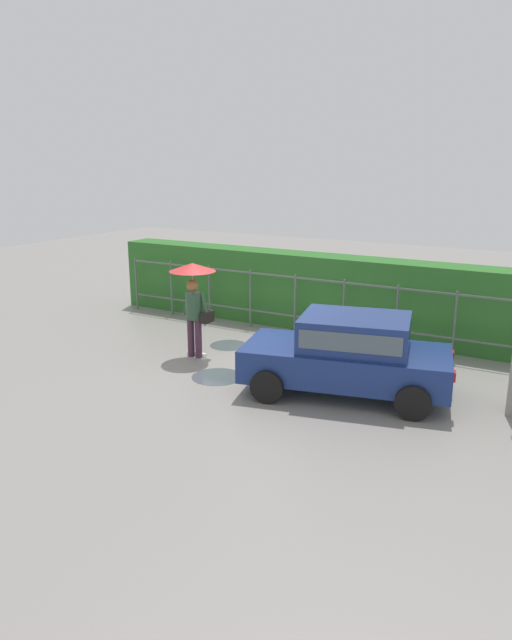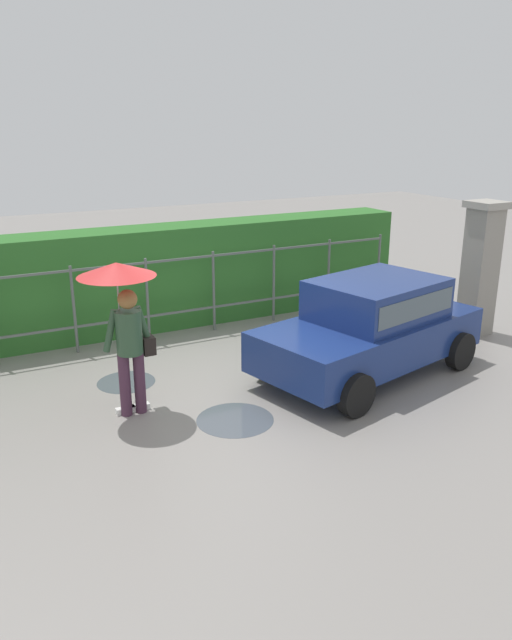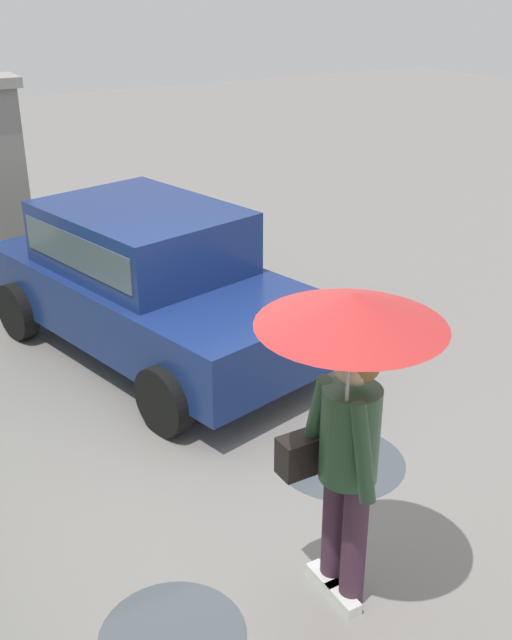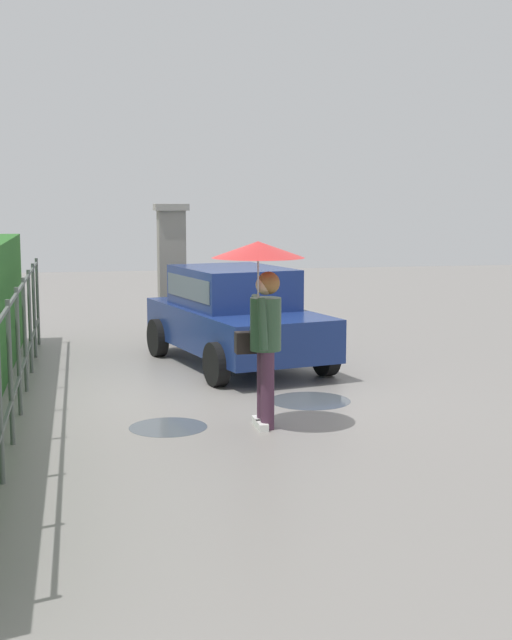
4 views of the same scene
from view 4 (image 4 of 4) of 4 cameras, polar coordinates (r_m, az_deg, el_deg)
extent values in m
plane|color=gray|center=(11.25, -2.31, -4.94)|extent=(40.00, 40.00, 0.00)
cube|color=navy|center=(13.15, -1.27, -0.49)|extent=(3.98, 2.44, 0.60)
cube|color=navy|center=(13.21, -1.54, 2.17)|extent=(2.18, 1.84, 0.60)
cube|color=#4C5B66|center=(13.21, -1.54, 2.26)|extent=(2.04, 1.82, 0.33)
cylinder|color=black|center=(12.46, 4.58, -2.29)|extent=(0.63, 0.31, 0.60)
cylinder|color=black|center=(11.74, -2.60, -2.90)|extent=(0.63, 0.31, 0.60)
cylinder|color=black|center=(14.66, -0.20, -0.73)|extent=(0.63, 0.31, 0.60)
cylinder|color=black|center=(14.05, -6.45, -1.15)|extent=(0.63, 0.31, 0.60)
cube|color=red|center=(15.04, -2.18, 1.14)|extent=(0.10, 0.21, 0.16)
cube|color=red|center=(14.65, -6.15, 0.92)|extent=(0.10, 0.21, 0.16)
cylinder|color=#47283D|center=(9.52, 0.76, -4.65)|extent=(0.15, 0.15, 0.86)
cylinder|color=#47283D|center=(9.71, 0.50, -4.40)|extent=(0.15, 0.15, 0.86)
cube|color=white|center=(9.60, 0.40, -6.94)|extent=(0.26, 0.10, 0.08)
cube|color=white|center=(9.79, 0.16, -6.64)|extent=(0.26, 0.10, 0.08)
cylinder|color=#2D4C33|center=(9.49, 0.64, -0.27)|extent=(0.34, 0.34, 0.58)
sphere|color=#DBAD89|center=(9.44, 0.64, 2.32)|extent=(0.22, 0.22, 0.22)
sphere|color=olive|center=(9.44, 0.82, 2.44)|extent=(0.25, 0.25, 0.25)
cylinder|color=#2D4C33|center=(9.25, 0.44, -0.30)|extent=(0.23, 0.09, 0.56)
cylinder|color=#2D4C33|center=(9.68, -0.10, 0.07)|extent=(0.23, 0.09, 0.56)
cylinder|color=#B2B2B7|center=(9.35, 0.14, 1.74)|extent=(0.02, 0.02, 0.77)
cone|color=red|center=(9.31, 0.14, 4.64)|extent=(1.00, 1.00, 0.18)
cube|color=black|center=(9.75, -0.38, -1.47)|extent=(0.16, 0.34, 0.24)
cube|color=gray|center=(15.91, -5.53, 3.00)|extent=(0.48, 0.48, 2.30)
cube|color=#9E998E|center=(15.85, -5.59, 7.36)|extent=(0.60, 0.60, 0.12)
cylinder|color=#59605B|center=(9.21, -15.78, -3.35)|extent=(0.05, 0.05, 1.50)
cylinder|color=#59605B|center=(10.46, -15.28, -2.01)|extent=(0.05, 0.05, 1.50)
cylinder|color=#59605B|center=(11.71, -14.89, -0.96)|extent=(0.05, 0.05, 1.50)
cylinder|color=#59605B|center=(12.96, -14.57, -0.11)|extent=(0.05, 0.05, 1.50)
cylinder|color=#59605B|center=(14.22, -14.31, 0.59)|extent=(0.05, 0.05, 1.50)
cylinder|color=#59605B|center=(15.48, -14.09, 1.18)|extent=(0.05, 0.05, 1.50)
cube|color=#59605B|center=(10.36, -15.42, 1.64)|extent=(10.17, 0.03, 0.04)
cube|color=#59605B|center=(10.51, -15.22, -3.62)|extent=(10.17, 0.03, 0.04)
cylinder|color=#4C545B|center=(10.96, 3.54, -5.29)|extent=(1.02, 1.02, 0.00)
cylinder|color=#4C545B|center=(9.75, -5.77, -6.98)|extent=(0.87, 0.87, 0.00)
camera|label=1|loc=(20.34, 24.88, 11.80)|focal=32.86mm
camera|label=2|loc=(11.86, 41.88, 11.87)|focal=34.50mm
camera|label=3|loc=(6.39, -14.85, 16.87)|focal=43.01mm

